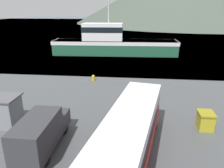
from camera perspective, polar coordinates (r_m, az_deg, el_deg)
water_surface at (r=149.15m, az=6.31°, el=15.55°), size 240.00×240.00×0.00m
tour_bus at (r=13.91m, az=4.84°, el=-12.48°), size 4.60×11.35×3.26m
delivery_van at (r=15.65m, az=-17.99°, el=-11.73°), size 2.00×6.03×2.52m
fishing_boat at (r=45.92m, az=0.08°, el=10.66°), size 25.53×6.25×12.63m
storage_bin at (r=19.02m, az=23.19°, el=-8.72°), size 1.20×1.42×1.41m
mooring_bollard at (r=29.06m, az=-4.89°, el=1.68°), size 0.41×0.41×0.79m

